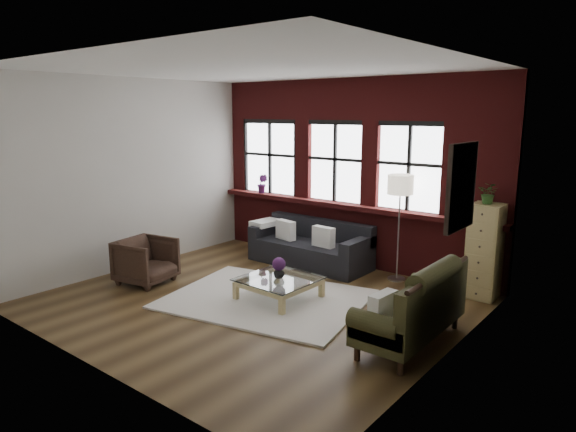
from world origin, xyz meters
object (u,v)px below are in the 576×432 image
Objects in this scene: dark_sofa at (310,243)px; coffee_table at (279,289)px; floor_lamp at (399,224)px; vase at (279,272)px; vintage_settee at (411,305)px; armchair at (146,261)px; drawer_chest at (484,251)px.

dark_sofa is 2.17× the size of coffee_table.
floor_lamp reaches higher than coffee_table.
vase reaches higher than coffee_table.
armchair is (-4.18, -0.58, -0.11)m from vintage_settee.
armchair is 4.00m from floor_lamp.
armchair is 4.63× the size of vase.
vase is 2.95m from drawer_chest.
vintage_settee is at bearing -3.91° from coffee_table.
vase is at bearing 0.00° from coffee_table.
armchair is 0.79× the size of coffee_table.
dark_sofa is 1.17× the size of floor_lamp.
vintage_settee is 4.22m from armchair.
vintage_settee is at bearing -59.62° from floor_lamp.
coffee_table is (2.10, 0.72, -0.20)m from armchair.
armchair is 0.57× the size of drawer_chest.
coffee_table is (0.67, -1.66, -0.23)m from dark_sofa.
vintage_settee is (2.75, -1.80, 0.07)m from dark_sofa.
vintage_settee is 1.26× the size of drawer_chest.
vintage_settee is at bearing -94.14° from drawer_chest.
coffee_table is at bearing -67.96° from dark_sofa.
dark_sofa reaches higher than coffee_table.
vase is 0.12× the size of drawer_chest.
armchair is (-1.42, -2.38, -0.03)m from dark_sofa.
coffee_table is 0.54× the size of floor_lamp.
vintage_settee reaches higher than coffee_table.
dark_sofa is at bearing 112.04° from vase.
vintage_settee is 2.11m from coffee_table.
vase is (2.10, 0.72, 0.05)m from armchair.
coffee_table is 0.72× the size of drawer_chest.
floor_lamp is at bearing 120.38° from vintage_settee.
coffee_table is 5.88× the size of vase.
floor_lamp is at bearing 7.34° from dark_sofa.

